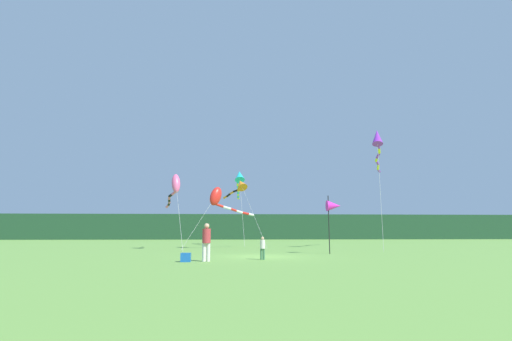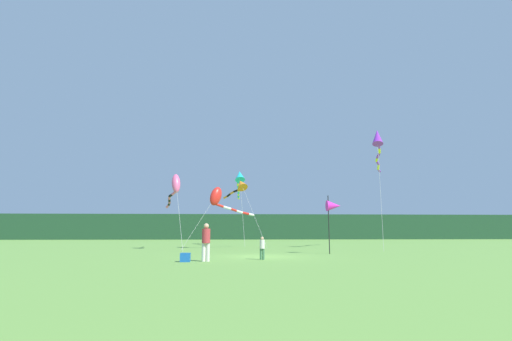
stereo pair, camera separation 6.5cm
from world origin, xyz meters
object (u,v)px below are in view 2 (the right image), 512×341
kite_cyan (240,178)px  kite_red (219,198)px  kite_orange (240,185)px  person_adult (206,240)px  cooler_box (185,257)px  kite_rainbow (175,187)px  banner_flag_pole (333,206)px  person_child (262,247)px  kite_purple (378,142)px

kite_cyan → kite_red: kite_cyan is taller
kite_cyan → kite_orange: (0.03, -3.62, -1.19)m
person_adult → kite_red: bearing=89.9°
cooler_box → kite_rainbow: (-2.43, 11.66, 4.66)m
cooler_box → kite_cyan: (2.79, 21.99, 6.81)m
person_adult → banner_flag_pole: bearing=35.9°
person_child → kite_purple: bearing=46.0°
cooler_box → banner_flag_pole: (8.61, 5.74, 2.78)m
kite_red → kite_purple: (13.27, -1.30, 4.66)m
kite_rainbow → kite_purple: 17.10m
kite_orange → kite_purple: size_ratio=0.76×
person_adult → person_child: 2.94m
kite_rainbow → kite_orange: bearing=51.9°
person_adult → kite_purple: size_ratio=0.18×
kite_orange → kite_purple: bearing=-29.0°
person_adult → kite_red: (0.01, 13.18, 3.13)m
banner_flag_pole → kite_purple: size_ratio=0.37×
person_child → banner_flag_pole: (4.93, 4.60, 2.35)m
cooler_box → banner_flag_pole: size_ratio=0.12×
person_child → cooler_box: bearing=-162.8°
kite_cyan → kite_red: 9.30m
person_child → kite_purple: 17.22m
person_adult → kite_cyan: bearing=85.1°
kite_orange → kite_rainbow: bearing=-128.1°
person_child → kite_purple: kite_purple is taller
person_adult → kite_orange: (1.89, 18.20, 4.83)m
cooler_box → kite_cyan: 23.19m
person_adult → person_child: person_adult is taller
kite_red → kite_orange: 5.63m
kite_purple → person_child: bearing=-134.0°
person_child → banner_flag_pole: size_ratio=0.31×
kite_cyan → kite_purple: kite_purple is taller
person_child → banner_flag_pole: 7.13m
kite_cyan → kite_purple: size_ratio=1.05×
kite_orange → kite_red: bearing=-110.5°
kite_cyan → kite_orange: bearing=-89.5°
banner_flag_pole → kite_purple: 10.25m
kite_red → person_adult: bearing=-90.1°
person_child → kite_orange: size_ratio=0.15×
kite_orange → banner_flag_pole: bearing=-65.4°
kite_rainbow → kite_purple: bearing=1.3°
cooler_box → kite_cyan: size_ratio=0.04×
banner_flag_pole → kite_rainbow: 12.68m
banner_flag_pole → kite_cyan: 17.73m
person_adult → person_child: size_ratio=1.56×
kite_rainbow → kite_red: kite_rainbow is taller
person_child → kite_rainbow: (-6.12, 10.52, 4.23)m
banner_flag_pole → kite_red: 10.87m
cooler_box → kite_purple: size_ratio=0.05×
person_child → kite_purple: size_ratio=0.12×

